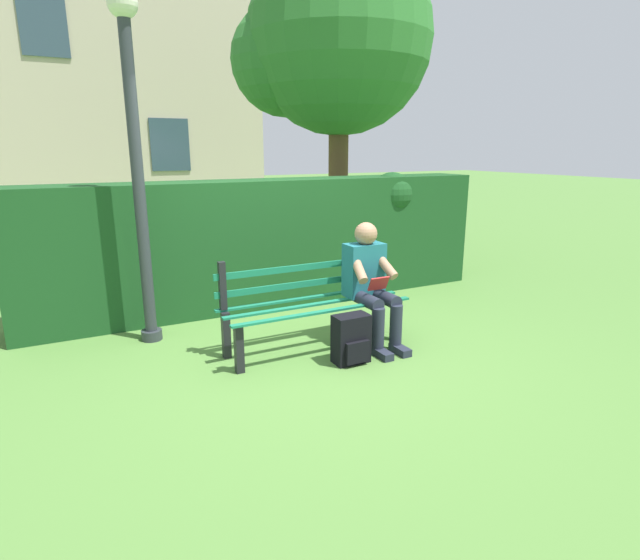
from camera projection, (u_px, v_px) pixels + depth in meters
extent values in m
plane|color=#517F38|center=(315.00, 348.00, 4.87)|extent=(60.00, 60.00, 0.00)
cube|color=black|center=(397.00, 320.00, 5.03)|extent=(0.07, 0.07, 0.43)
cube|color=black|center=(239.00, 349.00, 4.30)|extent=(0.07, 0.07, 0.43)
cube|color=black|center=(376.00, 310.00, 5.34)|extent=(0.07, 0.07, 0.43)
cube|color=black|center=(226.00, 335.00, 4.61)|extent=(0.07, 0.07, 0.43)
cube|color=#197251|center=(304.00, 298.00, 4.96)|extent=(1.79, 0.06, 0.02)
cube|color=#197251|center=(315.00, 304.00, 4.76)|extent=(1.79, 0.06, 0.02)
cube|color=#197251|center=(327.00, 311.00, 4.56)|extent=(1.79, 0.06, 0.02)
cube|color=black|center=(376.00, 267.00, 5.26)|extent=(0.06, 0.06, 0.44)
cube|color=black|center=(222.00, 286.00, 4.53)|extent=(0.06, 0.06, 0.44)
cube|color=#197251|center=(305.00, 284.00, 4.91)|extent=(1.79, 0.02, 0.06)
cube|color=#197251|center=(305.00, 267.00, 4.87)|extent=(1.79, 0.02, 0.06)
cube|color=#1E6672|center=(364.00, 270.00, 4.95)|extent=(0.38, 0.22, 0.52)
sphere|color=#A57A5B|center=(366.00, 234.00, 4.84)|extent=(0.22, 0.22, 0.22)
cylinder|color=#232838|center=(384.00, 297.00, 4.88)|extent=(0.13, 0.42, 0.13)
cylinder|color=#232838|center=(366.00, 300.00, 4.79)|extent=(0.13, 0.42, 0.13)
cylinder|color=#232838|center=(396.00, 328.00, 4.76)|extent=(0.12, 0.12, 0.45)
cylinder|color=#232838|center=(378.00, 332.00, 4.67)|extent=(0.12, 0.12, 0.45)
cube|color=#232838|center=(400.00, 350.00, 4.74)|extent=(0.10, 0.24, 0.07)
cube|color=#232838|center=(382.00, 354.00, 4.65)|extent=(0.10, 0.24, 0.07)
cylinder|color=#A57A5B|center=(385.00, 265.00, 4.88)|extent=(0.14, 0.32, 0.26)
cylinder|color=#A57A5B|center=(359.00, 268.00, 4.75)|extent=(0.14, 0.32, 0.26)
cube|color=#B22626|center=(379.00, 284.00, 4.75)|extent=(0.20, 0.07, 0.13)
cube|color=#19471E|center=(270.00, 242.00, 6.17)|extent=(5.69, 0.62, 1.51)
sphere|color=#19471E|center=(392.00, 194.00, 6.72)|extent=(0.56, 0.56, 0.56)
sphere|color=#19471E|center=(145.00, 211.00, 5.47)|extent=(0.50, 0.50, 0.50)
cylinder|color=brown|center=(338.00, 180.00, 8.34)|extent=(0.32, 0.32, 2.69)
sphere|color=#2D702D|center=(339.00, 39.00, 7.80)|extent=(2.87, 2.87, 2.87)
sphere|color=#2D702D|center=(286.00, 60.00, 7.92)|extent=(1.72, 1.72, 1.72)
cube|color=#BCAD93|center=(49.00, 77.00, 11.72)|extent=(9.44, 2.78, 6.92)
cube|color=#334756|center=(170.00, 145.00, 11.94)|extent=(0.90, 0.04, 1.20)
cube|color=#334756|center=(43.00, 25.00, 10.30)|extent=(0.90, 0.04, 1.20)
cube|color=black|center=(351.00, 339.00, 4.51)|extent=(0.32, 0.18, 0.44)
cube|color=black|center=(357.00, 352.00, 4.43)|extent=(0.22, 0.04, 0.19)
cylinder|color=black|center=(354.00, 331.00, 4.64)|extent=(0.04, 0.04, 0.27)
cylinder|color=black|center=(336.00, 334.00, 4.55)|extent=(0.04, 0.04, 0.27)
cylinder|color=#2D3338|center=(152.00, 335.00, 5.08)|extent=(0.20, 0.20, 0.10)
cylinder|color=#2D3338|center=(139.00, 191.00, 4.72)|extent=(0.11, 0.11, 2.96)
sphere|color=silver|center=(122.00, 3.00, 4.32)|extent=(0.26, 0.26, 0.26)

